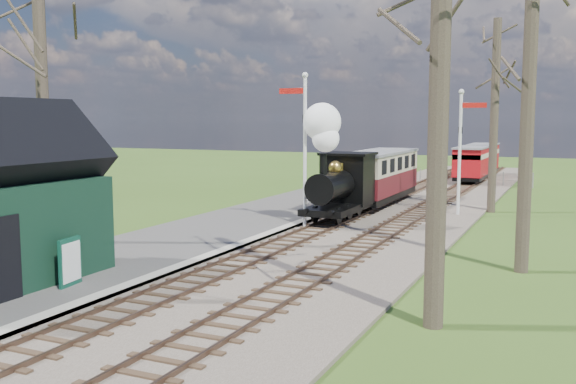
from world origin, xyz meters
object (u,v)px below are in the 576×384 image
coach (379,174)px  red_carriage_a (471,163)px  semaphore_far (462,143)px  locomotive (337,171)px  red_carriage_b (483,159)px  semaphore_near (303,139)px  sign_board (70,262)px  bench (86,256)px

coach → red_carriage_a: 13.47m
semaphore_far → locomotive: semaphore_far is taller
semaphore_far → red_carriage_b: (-1.77, 20.63, -1.95)m
coach → red_carriage_a: coach is taller
semaphore_near → sign_board: size_ratio=5.07×
coach → sign_board: bearing=-97.3°
semaphore_far → coach: size_ratio=0.74×
semaphore_near → sign_board: semaphore_near is taller
coach → bench: (-3.36, -17.48, -1.04)m
semaphore_near → coach: 8.20m
locomotive → bench: locomotive is taller
semaphore_far → red_carriage_a: 15.36m
red_carriage_b → bench: red_carriage_b is taller
locomotive → red_carriage_a: size_ratio=1.02×
semaphore_near → locomotive: semaphore_near is taller
coach → sign_board: 19.23m
semaphore_near → bench: (-2.59, -9.56, -3.04)m
semaphore_near → semaphore_far: size_ratio=1.09×
sign_board → red_carriage_b: bearing=82.4°
locomotive → sign_board: (-2.43, -12.99, -1.40)m
red_carriage_a → coach: bearing=-101.1°
red_carriage_b → bench: (-5.96, -36.19, -0.82)m
semaphore_near → red_carriage_a: semaphore_near is taller
semaphore_near → coach: bearing=84.5°
red_carriage_a → locomotive: bearing=-97.7°
coach → red_carriage_a: size_ratio=1.64×
locomotive → bench: (-3.34, -11.41, -1.64)m
sign_board → red_carriage_a: bearing=81.1°
red_carriage_b → sign_board: (-5.04, -37.77, -0.59)m
red_carriage_b → semaphore_near: bearing=-97.2°
locomotive → sign_board: 13.29m
locomotive → coach: size_ratio=0.62×
semaphore_far → red_carriage_a: (-1.77, 15.13, -1.95)m
coach → red_carriage_b: size_ratio=1.64×
locomotive → sign_board: locomotive is taller
red_carriage_a → bench: red_carriage_a is taller
coach → red_carriage_b: 18.90m
coach → sign_board: (-2.44, -19.06, -0.81)m
locomotive → red_carriage_b: size_ratio=1.02×
red_carriage_b → locomotive: bearing=-96.0°
coach → red_carriage_b: coach is taller
semaphore_far → bench: (-7.73, -15.56, -2.77)m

